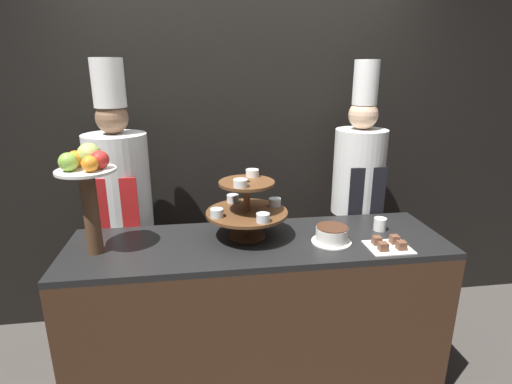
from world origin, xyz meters
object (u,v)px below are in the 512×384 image
fruit_pedestal (87,179)px  cup_white (380,224)px  chef_left (121,204)px  cake_round (332,235)px  chef_center_left (357,194)px  cake_square_tray (389,245)px  tiered_stand (247,206)px

fruit_pedestal → cup_white: 1.61m
fruit_pedestal → chef_left: chef_left is taller
cake_round → cup_white: cake_round is taller
fruit_pedestal → cup_white: (1.57, 0.06, -0.35)m
chef_center_left → cake_square_tray: bearing=-97.5°
chef_left → chef_center_left: bearing=0.0°
tiered_stand → chef_left: 0.87m
fruit_pedestal → cake_round: (1.24, -0.06, -0.35)m
cake_round → cake_square_tray: bearing=-21.6°
tiered_stand → cake_round: 0.49m
tiered_stand → cake_square_tray: size_ratio=2.03×
cake_round → fruit_pedestal: bearing=177.1°
cake_square_tray → tiered_stand: bearing=161.2°
cake_round → cake_square_tray: size_ratio=0.97×
tiered_stand → cup_white: 0.79m
chef_left → chef_center_left: 1.56m
fruit_pedestal → cake_round: 1.29m
tiered_stand → fruit_pedestal: size_ratio=0.81×
chef_left → chef_center_left: (1.56, 0.00, -0.00)m
cup_white → chef_left: 1.59m
cake_round → cup_white: 0.36m
fruit_pedestal → cake_square_tray: (1.52, -0.17, -0.37)m
cake_square_tray → fruit_pedestal: bearing=173.5°
cake_round → chef_center_left: chef_center_left is taller
tiered_stand → chef_left: chef_left is taller
tiered_stand → cake_round: bearing=-17.0°
cake_round → chef_left: bearing=154.8°
cup_white → chef_center_left: chef_center_left is taller
chef_left → chef_center_left: chef_left is taller
fruit_pedestal → tiered_stand: bearing=5.3°
chef_center_left → fruit_pedestal: bearing=-162.7°
fruit_pedestal → chef_left: size_ratio=0.29×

